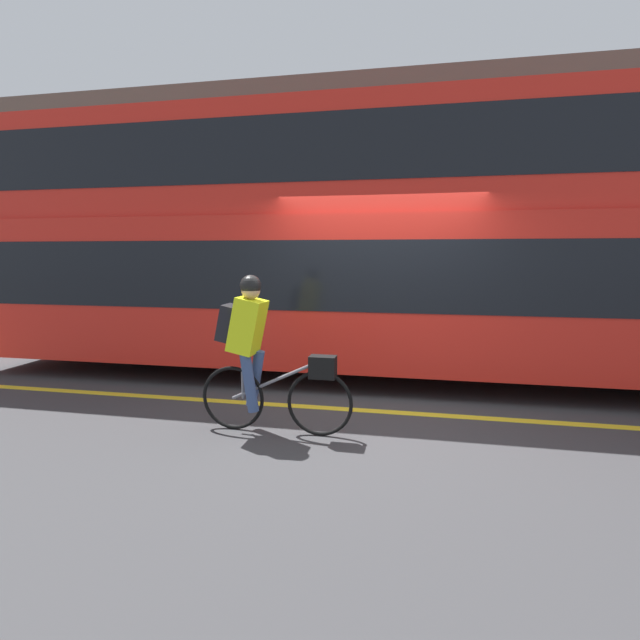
{
  "coord_description": "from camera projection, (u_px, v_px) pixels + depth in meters",
  "views": [
    {
      "loc": [
        0.58,
        -5.75,
        1.8
      ],
      "look_at": [
        -0.67,
        0.12,
        1.0
      ],
      "focal_mm": 28.0,
      "sensor_mm": 36.0,
      "label": 1
    }
  ],
  "objects": [
    {
      "name": "ground_plane",
      "position": [
        373.0,
        406.0,
        5.93
      ],
      "size": [
        80.0,
        80.0,
        0.0
      ],
      "primitive_type": "plane",
      "color": "#38383A"
    },
    {
      "name": "street_sign_post",
      "position": [
        370.0,
        266.0,
        11.79
      ],
      "size": [
        0.36,
        0.09,
        2.45
      ],
      "color": "#59595B",
      "rests_on": "sidewalk_curb"
    },
    {
      "name": "cyclist_on_bike",
      "position": [
        259.0,
        348.0,
        4.98
      ],
      "size": [
        1.57,
        0.32,
        1.59
      ],
      "color": "black",
      "rests_on": "ground_plane"
    },
    {
      "name": "road_center_line",
      "position": [
        372.0,
        411.0,
        5.74
      ],
      "size": [
        50.0,
        0.14,
        0.01
      ],
      "primitive_type": "cube",
      "color": "yellow",
      "rests_on": "ground_plane"
    },
    {
      "name": "building_facade",
      "position": [
        406.0,
        199.0,
        12.88
      ],
      "size": [
        60.0,
        0.3,
        6.4
      ],
      "color": "brown",
      "rests_on": "ground_plane"
    },
    {
      "name": "sidewalk_curb",
      "position": [
        401.0,
        326.0,
        11.95
      ],
      "size": [
        60.0,
        2.48,
        0.13
      ],
      "color": "#A8A399",
      "rests_on": "ground_plane"
    },
    {
      "name": "bus",
      "position": [
        366.0,
        235.0,
        7.25
      ],
      "size": [
        11.31,
        2.6,
        3.73
      ],
      "color": "black",
      "rests_on": "ground_plane"
    }
  ]
}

